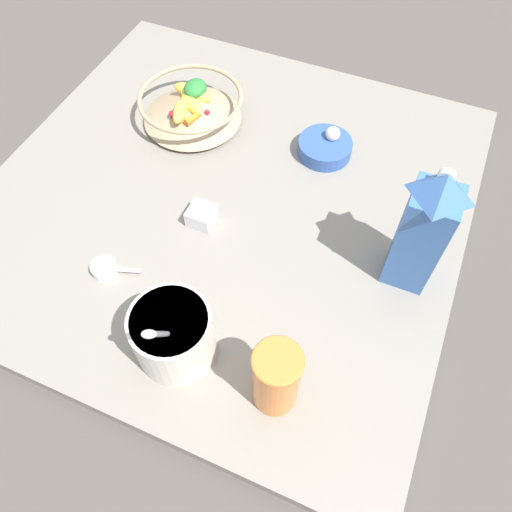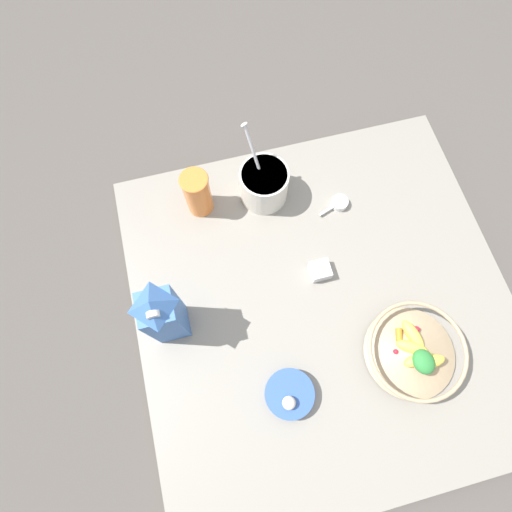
{
  "view_description": "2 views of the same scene",
  "coord_description": "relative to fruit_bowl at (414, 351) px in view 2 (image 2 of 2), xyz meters",
  "views": [
    {
      "loc": [
        -0.32,
        0.59,
        0.81
      ],
      "look_at": [
        -0.14,
        0.16,
        0.11
      ],
      "focal_mm": 35.0,
      "sensor_mm": 36.0,
      "label": 1
    },
    {
      "loc": [
        -0.22,
        -0.17,
        1.04
      ],
      "look_at": [
        -0.14,
        0.15,
        0.09
      ],
      "focal_mm": 28.0,
      "sensor_mm": 36.0,
      "label": 2
    }
  ],
  "objects": [
    {
      "name": "measuring_scoop",
      "position": [
        -0.04,
        0.43,
        -0.03
      ],
      "size": [
        0.09,
        0.05,
        0.02
      ],
      "color": "white",
      "rests_on": "countertop"
    },
    {
      "name": "drinking_cup",
      "position": [
        -0.41,
        0.52,
        0.03
      ],
      "size": [
        0.07,
        0.07,
        0.15
      ],
      "color": "orange",
      "rests_on": "countertop"
    },
    {
      "name": "spice_jar",
      "position": [
        -0.15,
        0.25,
        -0.03
      ],
      "size": [
        0.05,
        0.05,
        0.04
      ],
      "color": "silver",
      "rests_on": "countertop"
    },
    {
      "name": "garlic_bowl",
      "position": [
        -0.31,
        -0.02,
        -0.02
      ],
      "size": [
        0.12,
        0.12,
        0.06
      ],
      "color": "#3356A3",
      "rests_on": "countertop"
    },
    {
      "name": "countertop",
      "position": [
        -0.16,
        0.17,
        -0.06
      ],
      "size": [
        0.95,
        0.95,
        0.03
      ],
      "color": "gray",
      "rests_on": "ground_plane"
    },
    {
      "name": "ground_plane",
      "position": [
        -0.16,
        0.17,
        -0.08
      ],
      "size": [
        6.0,
        6.0,
        0.0
      ],
      "primitive_type": "plane",
      "color": "#4C4742"
    },
    {
      "name": "yogurt_tub",
      "position": [
        -0.23,
        0.51,
        0.02
      ],
      "size": [
        0.13,
        0.15,
        0.23
      ],
      "color": "silver",
      "rests_on": "countertop"
    },
    {
      "name": "fruit_bowl",
      "position": [
        0.0,
        0.0,
        0.0
      ],
      "size": [
        0.23,
        0.23,
        0.09
      ],
      "color": "tan",
      "rests_on": "countertop"
    },
    {
      "name": "milk_carton",
      "position": [
        -0.54,
        0.21,
        0.09
      ],
      "size": [
        0.08,
        0.08,
        0.26
      ],
      "color": "#3D6BB2",
      "rests_on": "countertop"
    }
  ]
}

